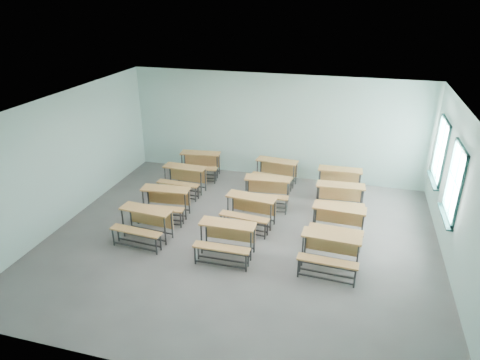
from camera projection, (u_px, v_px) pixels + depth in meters
The scene contains 13 objects.
room at pixel (245, 178), 9.45m from camera, with size 9.04×8.04×3.24m.
desk_unit_r0c0 at pixel (144, 220), 9.92m from camera, with size 1.29×0.92×0.77m.
desk_unit_r0c1 at pixel (226, 236), 9.31m from camera, with size 1.24×0.84×0.77m.
desk_unit_r0c2 at pixel (330, 248), 8.85m from camera, with size 1.26×0.88×0.77m.
desk_unit_r1c0 at pixel (165, 199), 10.93m from camera, with size 1.29×0.93×0.77m.
desk_unit_r1c1 at pixel (250, 207), 10.51m from camera, with size 1.31×0.95×0.77m.
desk_unit_r1c2 at pixel (338, 219), 9.98m from camera, with size 1.27×0.88×0.77m.
desk_unit_r2c0 at pixel (184, 176), 12.28m from camera, with size 1.26×0.87×0.77m.
desk_unit_r2c1 at pixel (267, 188), 11.54m from camera, with size 1.29×0.92×0.77m.
desk_unit_r2c2 at pixel (340, 195), 11.14m from camera, with size 1.27×0.90×0.77m.
desk_unit_r3c0 at pixel (200, 161), 13.32m from camera, with size 1.32×0.97×0.77m.
desk_unit_r3c1 at pixel (276, 169), 12.74m from camera, with size 1.31×0.95×0.77m.
desk_unit_r3c2 at pixel (339, 178), 12.11m from camera, with size 1.25×0.85×0.77m.
Camera 1 is at (2.27, -8.33, 5.42)m, focal length 32.00 mm.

